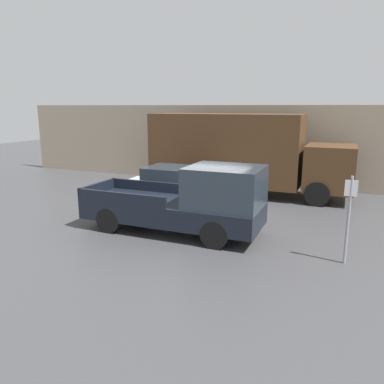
% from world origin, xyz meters
% --- Properties ---
extents(ground_plane, '(60.00, 60.00, 0.00)m').
position_xyz_m(ground_plane, '(0.00, 0.00, 0.00)').
color(ground_plane, '#3D3D3F').
extents(building_wall, '(28.00, 0.15, 3.95)m').
position_xyz_m(building_wall, '(0.00, 7.35, 1.97)').
color(building_wall, gray).
rests_on(building_wall, ground).
extents(pickup_truck, '(5.67, 2.00, 2.19)m').
position_xyz_m(pickup_truck, '(-0.21, -0.81, 1.01)').
color(pickup_truck, black).
rests_on(pickup_truck, ground).
extents(car, '(4.44, 1.91, 1.58)m').
position_xyz_m(car, '(-2.00, 1.98, 0.80)').
color(car, silver).
rests_on(car, ground).
extents(delivery_truck, '(8.87, 2.37, 3.57)m').
position_xyz_m(delivery_truck, '(-0.34, 5.24, 1.90)').
color(delivery_truck, '#472D19').
rests_on(delivery_truck, ground).
extents(parking_sign, '(0.30, 0.07, 2.26)m').
position_xyz_m(parking_sign, '(4.31, -1.38, 1.28)').
color(parking_sign, gray).
rests_on(parking_sign, ground).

